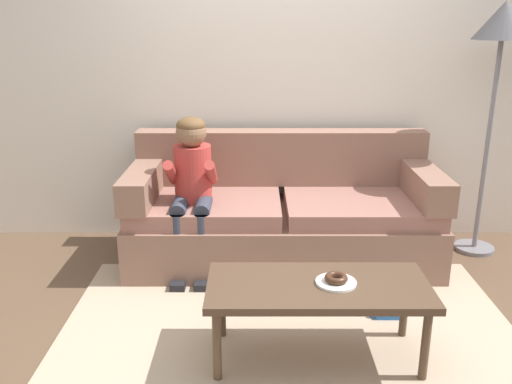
{
  "coord_description": "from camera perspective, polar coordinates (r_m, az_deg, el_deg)",
  "views": [
    {
      "loc": [
        -0.19,
        -2.95,
        1.74
      ],
      "look_at": [
        -0.19,
        0.45,
        0.65
      ],
      "focal_mm": 38.23,
      "sensor_mm": 36.0,
      "label": 1
    }
  ],
  "objects": [
    {
      "name": "plate",
      "position": [
        2.86,
        8.33,
        -9.34
      ],
      "size": [
        0.21,
        0.21,
        0.01
      ],
      "primitive_type": "cylinder",
      "color": "white",
      "rests_on": "coffee_table"
    },
    {
      "name": "toy_controller",
      "position": [
        3.47,
        13.61,
        -12.35
      ],
      "size": [
        0.23,
        0.09,
        0.05
      ],
      "rotation": [
        0.0,
        0.0,
        -0.19
      ],
      "color": "blue",
      "rests_on": "ground"
    },
    {
      "name": "couch",
      "position": [
        4.05,
        2.72,
        -2.53
      ],
      "size": [
        2.21,
        0.9,
        0.92
      ],
      "color": "#846051",
      "rests_on": "ground"
    },
    {
      "name": "wall_back",
      "position": [
        4.36,
        2.51,
        13.3
      ],
      "size": [
        8.0,
        0.1,
        2.8
      ],
      "primitive_type": "cube",
      "color": "silver",
      "rests_on": "ground"
    },
    {
      "name": "area_rug",
      "position": [
        3.21,
        3.45,
        -14.93
      ],
      "size": [
        2.64,
        1.91,
        0.01
      ],
      "primitive_type": "cube",
      "color": "tan",
      "rests_on": "ground"
    },
    {
      "name": "person_child",
      "position": [
        3.77,
        -6.75,
        1.19
      ],
      "size": [
        0.34,
        0.58,
        1.1
      ],
      "color": "#AD3833",
      "rests_on": "ground"
    },
    {
      "name": "ground",
      "position": [
        3.43,
        3.2,
        -12.75
      ],
      "size": [
        10.0,
        10.0,
        0.0
      ],
      "primitive_type": "plane",
      "color": "brown"
    },
    {
      "name": "floor_lamp",
      "position": [
        4.3,
        24.26,
        14.31
      ],
      "size": [
        0.41,
        0.41,
        1.85
      ],
      "color": "slate",
      "rests_on": "ground"
    },
    {
      "name": "coffee_table",
      "position": [
        2.87,
        6.5,
        -10.3
      ],
      "size": [
        1.15,
        0.51,
        0.44
      ],
      "color": "#4C3828",
      "rests_on": "ground"
    },
    {
      "name": "donut",
      "position": [
        2.85,
        8.36,
        -8.89
      ],
      "size": [
        0.13,
        0.13,
        0.04
      ],
      "primitive_type": "torus",
      "rotation": [
        0.0,
        0.0,
        1.7
      ],
      "color": "#422619",
      "rests_on": "plate"
    }
  ]
}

